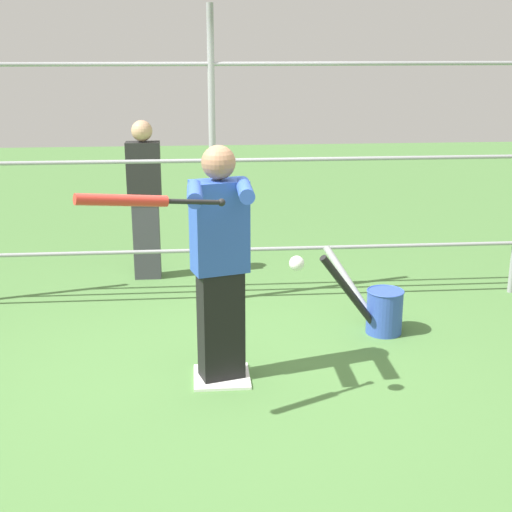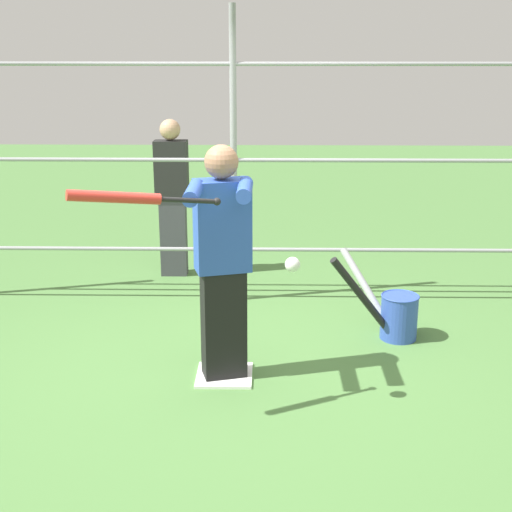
{
  "view_description": "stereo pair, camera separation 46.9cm",
  "coord_description": "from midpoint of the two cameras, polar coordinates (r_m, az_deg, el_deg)",
  "views": [
    {
      "loc": [
        0.15,
        4.66,
        2.32
      ],
      "look_at": [
        -0.23,
        0.18,
        0.97
      ],
      "focal_mm": 50.0,
      "sensor_mm": 36.0,
      "label": 1
    },
    {
      "loc": [
        -0.32,
        4.67,
        2.32
      ],
      "look_at": [
        -0.23,
        0.18,
        0.97
      ],
      "focal_mm": 50.0,
      "sensor_mm": 36.0,
      "label": 2
    }
  ],
  "objects": [
    {
      "name": "ground_plane",
      "position": [
        5.21,
        0.06,
        -9.67
      ],
      "size": [
        24.0,
        24.0,
        0.0
      ],
      "primitive_type": "plane",
      "color": "#4C7A3D"
    },
    {
      "name": "home_plate",
      "position": [
        5.21,
        0.06,
        -9.57
      ],
      "size": [
        0.4,
        0.4,
        0.02
      ],
      "color": "white",
      "rests_on": "ground"
    },
    {
      "name": "fence_backstop",
      "position": [
        6.35,
        0.32,
        7.67
      ],
      "size": [
        5.77,
        0.06,
        2.63
      ],
      "color": "#939399",
      "rests_on": "ground"
    },
    {
      "name": "batter",
      "position": [
        4.86,
        0.06,
        -0.16
      ],
      "size": [
        0.42,
        0.64,
        1.68
      ],
      "color": "black",
      "rests_on": "ground"
    },
    {
      "name": "baseball_bat_swinging",
      "position": [
        4.12,
        -7.03,
        4.61
      ],
      "size": [
        0.85,
        0.44,
        0.17
      ],
      "color": "black"
    },
    {
      "name": "softball_in_flight",
      "position": [
        4.43,
        5.97,
        -0.73
      ],
      "size": [
        0.1,
        0.1,
        0.1
      ],
      "color": "white"
    },
    {
      "name": "bat_bucket",
      "position": [
        5.92,
        13.23,
        -4.51
      ],
      "size": [
        0.75,
        0.68,
        0.75
      ],
      "color": "#3351B2",
      "rests_on": "ground"
    },
    {
      "name": "bystander_behind_fence",
      "position": [
        7.22,
        -4.87,
        4.81
      ],
      "size": [
        0.33,
        0.2,
        1.6
      ],
      "color": "#3F3F47",
      "rests_on": "ground"
    }
  ]
}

